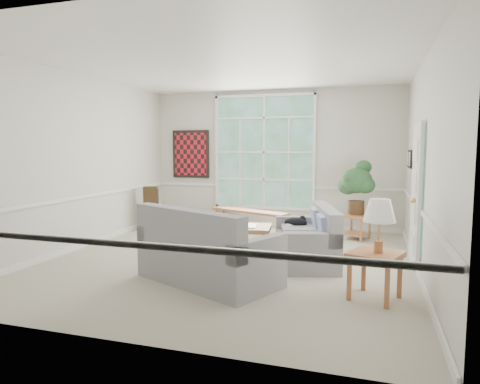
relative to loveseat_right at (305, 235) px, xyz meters
name	(u,v)px	position (x,y,z in m)	size (l,w,h in m)	color
floor	(230,260)	(-1.14, -0.21, -0.43)	(5.50, 6.00, 0.01)	#A9A390
ceiling	(230,64)	(-1.14, -0.21, 2.57)	(5.50, 6.00, 0.02)	white
wall_back	(273,159)	(-1.14, 2.79, 1.07)	(5.50, 0.02, 3.00)	silver
wall_front	(120,176)	(-1.14, -3.21, 1.07)	(5.50, 0.02, 3.00)	silver
wall_left	(79,162)	(-3.89, -0.21, 1.07)	(0.02, 6.00, 3.00)	silver
wall_right	(424,166)	(1.61, -0.21, 1.07)	(0.02, 6.00, 3.00)	silver
window_back	(264,152)	(-1.34, 2.75, 1.22)	(2.30, 0.08, 2.40)	white
entry_door	(415,195)	(1.57, 0.39, 0.62)	(0.08, 0.90, 2.10)	white
door_sidelight	(420,192)	(1.57, -0.24, 0.72)	(0.08, 0.26, 1.90)	white
wall_art	(191,154)	(-3.09, 2.74, 1.17)	(0.90, 0.06, 1.10)	maroon
wall_frame_near	(410,159)	(1.57, 1.54, 1.12)	(0.04, 0.26, 0.32)	black
wall_frame_far	(408,159)	(1.57, 1.94, 1.12)	(0.04, 0.26, 0.32)	black
loveseat_right	(305,235)	(0.00, 0.00, 0.00)	(0.82, 1.58, 0.85)	gray
loveseat_front	(209,244)	(-1.06, -1.33, 0.07)	(1.83, 0.95, 0.99)	gray
coffee_table	(232,240)	(-1.23, 0.18, -0.19)	(1.26, 0.68, 0.47)	#A9673D
pewter_bowl	(228,223)	(-1.31, 0.19, 0.08)	(0.35, 0.35, 0.09)	#9C9CA2
window_bench	(249,220)	(-1.53, 2.21, -0.21)	(1.82, 0.35, 0.42)	#A9673D
end_table	(356,227)	(0.68, 1.95, -0.19)	(0.47, 0.47, 0.47)	#A9673D
houseplant	(357,187)	(0.67, 2.00, 0.57)	(0.62, 0.62, 1.06)	#2B572F
side_table	(375,276)	(1.01, -1.38, -0.15)	(0.54, 0.54, 0.55)	#A9673D
table_lamp	(379,226)	(1.04, -1.39, 0.43)	(0.36, 0.36, 0.62)	white
pet_bed	(185,228)	(-2.80, 1.75, -0.36)	(0.43, 0.43, 0.13)	gray
floor_speaker	(151,208)	(-3.54, 1.64, 0.04)	(0.29, 0.23, 0.93)	#382614
cat	(296,222)	(-0.24, 0.51, 0.10)	(0.37, 0.26, 0.18)	black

